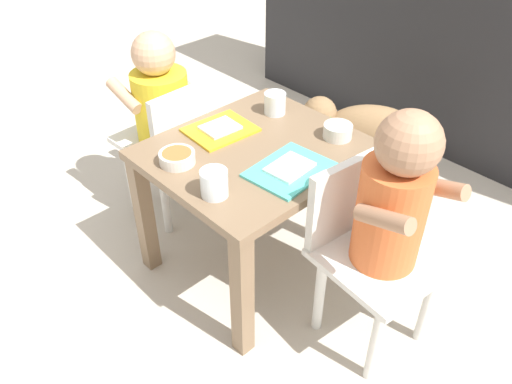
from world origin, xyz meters
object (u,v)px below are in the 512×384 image
Objects in this scene: dog at (364,130)px; food_tray_left at (220,129)px; veggie_bowl_near at (177,157)px; dining_table at (256,172)px; seated_child_left at (163,106)px; food_tray_right at (290,169)px; water_cup_left at (275,104)px; water_cup_right at (214,185)px; veggie_bowl_far at (338,131)px; seated_child_right at (388,209)px.

dog is 0.66m from food_tray_left.
dining_table is at bearing 65.46° from veggie_bowl_near.
seated_child_left reaches higher than dog.
food_tray_right is at bearing 1.24° from seated_child_left.
water_cup_left is 0.44m from water_cup_right.
water_cup_left is at bearing 115.81° from water_cup_right.
veggie_bowl_near is (-0.23, -0.19, 0.01)m from food_tray_right.
food_tray_left is at bearing -97.35° from dog.
dog is at bearing 95.64° from dining_table.
seated_child_left is at bearing 158.65° from water_cup_right.
water_cup_left reaches higher than veggie_bowl_near.
seated_child_left is 7.93× the size of veggie_bowl_far.
dining_table is 0.42m from seated_child_right.
dog is at bearing 99.91° from water_cup_right.
dog is at bearing 83.45° from water_cup_left.
water_cup_left is at bearing -96.55° from dog.
water_cup_left is (-0.25, 0.19, 0.02)m from food_tray_right.
veggie_bowl_near is (0.02, -0.38, -0.01)m from water_cup_left.
veggie_bowl_near is at bearing -92.24° from dog.
dining_table is 5.94× the size of veggie_bowl_near.
food_tray_left is 2.82× the size of water_cup_right.
seated_child_left is at bearing -145.94° from water_cup_left.
food_tray_left reaches higher than dining_table.
veggie_bowl_near is at bearing -154.97° from seated_child_right.
dining_table is at bearing -84.36° from dog.
seated_child_left is at bearing -156.17° from veggie_bowl_far.
veggie_bowl_near reaches higher than food_tray_left.
dining_table is 0.62m from dog.
seated_child_right is at bearing 4.82° from food_tray_left.
water_cup_left reaches higher than food_tray_right.
seated_child_right is at bearing 37.54° from water_cup_right.
food_tray_right is at bearing -72.11° from dog.
dog is 5.09× the size of veggie_bowl_far.
veggie_bowl_near is (-0.50, -0.23, 0.01)m from seated_child_right.
water_cup_right is (-0.33, -0.25, 0.02)m from seated_child_right.
seated_child_left is 9.41× the size of water_cup_right.
seated_child_right is at bearing 4.06° from seated_child_left.
veggie_bowl_near is (0.05, -0.19, 0.01)m from food_tray_left.
food_tray_right is (-0.27, -0.05, -0.00)m from seated_child_right.
water_cup_right reaches higher than food_tray_right.
water_cup_left reaches higher than veggie_bowl_far.
seated_child_left reaches higher than veggie_bowl_near.
seated_child_right reaches higher than veggie_bowl_near.
food_tray_right is 0.31m from water_cup_left.
veggie_bowl_far is (0.17, -0.39, 0.23)m from dog.
dining_table is at bearing 111.16° from water_cup_right.
seated_child_left is at bearing -175.94° from seated_child_right.
veggie_bowl_near is (-0.09, -0.20, 0.10)m from dining_table.
veggie_bowl_near is (-0.21, -0.41, -0.00)m from veggie_bowl_far.
veggie_bowl_near is at bearing -75.66° from food_tray_left.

